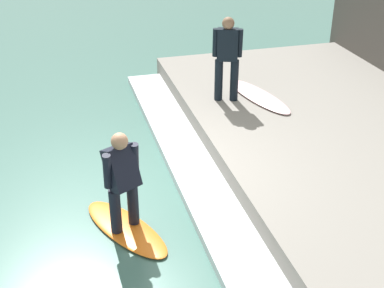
% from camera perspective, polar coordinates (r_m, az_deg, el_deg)
% --- Properties ---
extents(ground_plane, '(28.00, 28.00, 0.00)m').
position_cam_1_polar(ground_plane, '(7.95, -5.01, -5.10)').
color(ground_plane, '#426B60').
extents(concrete_ledge, '(4.40, 9.28, 0.42)m').
position_cam_1_polar(concrete_ledge, '(8.96, 16.63, -0.65)').
color(concrete_ledge, gray).
rests_on(concrete_ledge, ground_plane).
extents(wave_foam_crest, '(0.71, 8.81, 0.13)m').
position_cam_1_polar(wave_foam_crest, '(8.07, 0.71, -3.88)').
color(wave_foam_crest, silver).
rests_on(wave_foam_crest, ground_plane).
extents(surfboard_riding, '(1.20, 1.68, 0.06)m').
position_cam_1_polar(surfboard_riding, '(7.21, -7.07, -8.91)').
color(surfboard_riding, orange).
rests_on(surfboard_riding, ground_plane).
extents(surfer_riding, '(0.49, 0.50, 1.38)m').
position_cam_1_polar(surfer_riding, '(6.76, -7.46, -3.50)').
color(surfer_riding, black).
rests_on(surfer_riding, surfboard_riding).
extents(surfer_waiting_near, '(0.50, 0.36, 1.54)m').
position_cam_1_polar(surfer_waiting_near, '(9.61, 3.78, 9.48)').
color(surfer_waiting_near, black).
rests_on(surfer_waiting_near, concrete_ledge).
extents(surfboard_waiting_near, '(0.88, 1.91, 0.06)m').
position_cam_1_polar(surfboard_waiting_near, '(10.06, 7.13, 5.11)').
color(surfboard_waiting_near, beige).
rests_on(surfboard_waiting_near, concrete_ledge).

